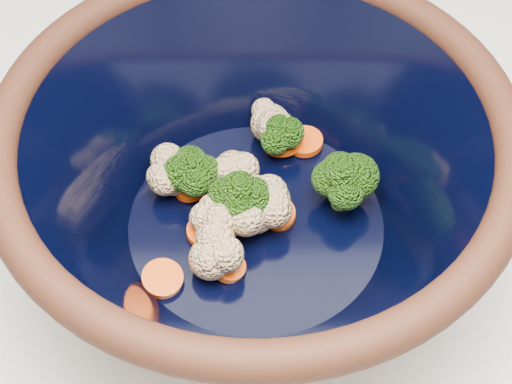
{
  "coord_description": "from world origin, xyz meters",
  "views": [
    {
      "loc": [
        -0.11,
        -0.26,
        1.39
      ],
      "look_at": [
        -0.1,
        0.06,
        0.97
      ],
      "focal_mm": 50.0,
      "sensor_mm": 36.0,
      "label": 1
    }
  ],
  "objects": [
    {
      "name": "mixing_bowl",
      "position": [
        -0.1,
        0.06,
        0.99
      ],
      "size": [
        0.37,
        0.37,
        0.16
      ],
      "rotation": [
        0.0,
        0.0,
        0.1
      ],
      "color": "black",
      "rests_on": "counter"
    },
    {
      "name": "vegetable_pile",
      "position": [
        -0.1,
        0.07,
        0.96
      ],
      "size": [
        0.17,
        0.17,
        0.06
      ],
      "color": "#608442",
      "rests_on": "mixing_bowl"
    }
  ]
}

